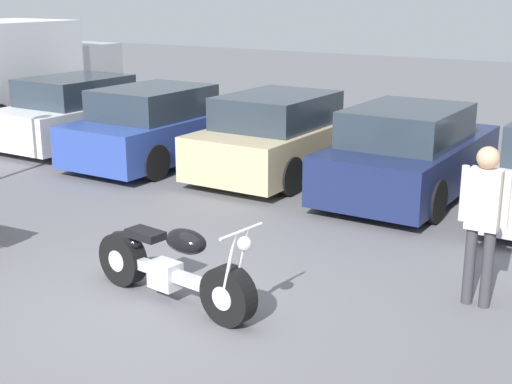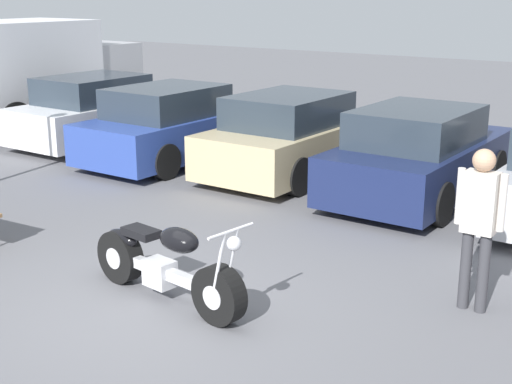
% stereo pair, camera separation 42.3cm
% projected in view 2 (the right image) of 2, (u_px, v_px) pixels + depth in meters
% --- Properties ---
extents(ground_plane, '(60.00, 60.00, 0.00)m').
position_uv_depth(ground_plane, '(149.00, 309.00, 7.67)').
color(ground_plane, slate).
extents(motorcycle, '(2.27, 0.73, 1.06)m').
position_uv_depth(motorcycle, '(165.00, 265.00, 7.80)').
color(motorcycle, black).
rests_on(motorcycle, ground_plane).
extents(parked_car_white, '(1.91, 4.13, 1.51)m').
position_uv_depth(parked_car_white, '(100.00, 112.00, 15.87)').
color(parked_car_white, white).
rests_on(parked_car_white, ground_plane).
extents(parked_car_blue, '(1.91, 4.13, 1.51)m').
position_uv_depth(parked_car_blue, '(174.00, 126.00, 14.18)').
color(parked_car_blue, '#2D479E').
rests_on(parked_car_blue, ground_plane).
extents(parked_car_champagne, '(1.91, 4.13, 1.51)m').
position_uv_depth(parked_car_champagne, '(293.00, 137.00, 13.15)').
color(parked_car_champagne, '#C6B284').
rests_on(parked_car_champagne, ground_plane).
extents(parked_car_navy, '(1.91, 4.13, 1.51)m').
position_uv_depth(parked_car_navy, '(419.00, 156.00, 11.65)').
color(parked_car_navy, '#19234C').
rests_on(parked_car_navy, ground_plane).
extents(delivery_truck, '(2.37, 5.61, 2.61)m').
position_uv_depth(delivery_truck, '(24.00, 70.00, 17.25)').
color(delivery_truck, silver).
rests_on(delivery_truck, ground_plane).
extents(person_standing, '(0.52, 0.24, 1.77)m').
position_uv_depth(person_standing, '(479.00, 216.00, 7.39)').
color(person_standing, '#38383D').
rests_on(person_standing, ground_plane).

